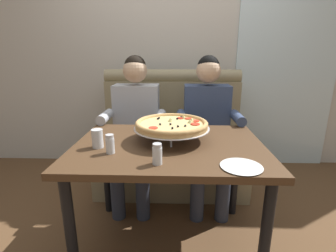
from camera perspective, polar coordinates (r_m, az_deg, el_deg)
ground_plane at (r=1.95m, az=0.18°, el=-24.94°), size 16.00×16.00×0.00m
back_wall_with_window at (r=2.94m, az=1.17°, el=18.44°), size 6.00×0.12×2.80m
window_panel at (r=3.11m, az=25.98°, el=16.77°), size 1.10×0.02×2.80m
booth_bench at (r=2.53m, az=0.84°, el=-4.32°), size 1.40×0.78×1.13m
dining_table at (r=1.60m, az=0.20°, el=-7.22°), size 1.18×0.86×0.74m
diner_left at (r=2.21m, az=-7.48°, el=0.98°), size 0.54×0.64×1.27m
diner_right at (r=2.20m, az=8.98°, el=0.82°), size 0.54×0.64×1.27m
pizza at (r=1.61m, az=0.86°, el=0.27°), size 0.49×0.49×0.14m
shaker_pepper_flakes at (r=1.28m, az=-2.47°, el=-6.74°), size 0.05×0.05×0.11m
shaker_oregano at (r=1.45m, az=-13.08°, el=-4.31°), size 0.05×0.05×0.11m
plate_near_left at (r=1.31m, az=16.43°, el=-8.61°), size 0.21×0.21×0.02m
drinking_glass at (r=1.55m, az=-15.80°, el=-3.00°), size 0.07×0.07×0.11m
patio_chair at (r=3.77m, az=20.98°, el=3.47°), size 0.42×0.41×0.86m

